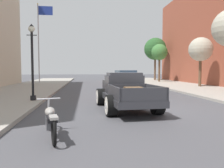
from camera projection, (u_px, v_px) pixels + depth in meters
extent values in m
plane|color=#47474C|center=(139.00, 108.00, 9.91)|extent=(140.00, 140.00, 0.00)
cube|color=#333338|center=(126.00, 97.00, 9.67)|extent=(2.12, 5.02, 0.24)
cube|color=#333338|center=(124.00, 84.00, 9.98)|extent=(1.64, 1.21, 0.80)
cube|color=#333338|center=(124.00, 74.00, 9.90)|extent=(1.50, 1.04, 0.12)
cube|color=#3D4C5B|center=(121.00, 80.00, 10.53)|extent=(1.33, 0.14, 0.44)
cube|color=#333338|center=(118.00, 85.00, 11.26)|extent=(1.43, 1.59, 0.52)
cube|color=silver|center=(114.00, 85.00, 12.05)|extent=(0.69, 0.15, 0.47)
cube|color=#333338|center=(135.00, 98.00, 8.29)|extent=(1.84, 2.22, 0.04)
cube|color=#333338|center=(114.00, 92.00, 8.12)|extent=(0.24, 2.10, 0.44)
cube|color=#333338|center=(156.00, 91.00, 8.43)|extent=(0.24, 2.10, 0.44)
cube|color=#333338|center=(144.00, 95.00, 7.29)|extent=(1.62, 0.20, 0.44)
cube|color=#333338|center=(128.00, 89.00, 9.27)|extent=(1.62, 0.20, 0.44)
cylinder|color=black|center=(101.00, 97.00, 10.83)|extent=(0.42, 0.82, 0.80)
cylinder|color=silver|center=(97.00, 97.00, 10.80)|extent=(0.06, 0.66, 0.66)
cylinder|color=silver|center=(97.00, 97.00, 10.79)|extent=(0.04, 0.24, 0.24)
cylinder|color=black|center=(136.00, 96.00, 11.17)|extent=(0.42, 0.82, 0.80)
cylinder|color=silver|center=(140.00, 96.00, 11.21)|extent=(0.06, 0.66, 0.66)
cylinder|color=silver|center=(140.00, 96.00, 11.21)|extent=(0.04, 0.24, 0.24)
cylinder|color=black|center=(111.00, 106.00, 8.19)|extent=(0.42, 0.82, 0.80)
cylinder|color=silver|center=(106.00, 106.00, 8.16)|extent=(0.06, 0.66, 0.66)
cylinder|color=silver|center=(106.00, 106.00, 8.15)|extent=(0.04, 0.24, 0.24)
cylinder|color=black|center=(157.00, 104.00, 8.53)|extent=(0.42, 0.82, 0.80)
cylinder|color=silver|center=(162.00, 104.00, 8.57)|extent=(0.06, 0.66, 0.66)
cylinder|color=silver|center=(162.00, 104.00, 8.57)|extent=(0.04, 0.24, 0.24)
cube|color=olive|center=(133.00, 93.00, 7.90)|extent=(0.63, 0.48, 0.40)
cube|color=#3D2D1E|center=(133.00, 93.00, 7.90)|extent=(0.62, 0.10, 0.42)
cube|color=brown|center=(138.00, 92.00, 8.62)|extent=(0.49, 0.40, 0.28)
torus|color=black|center=(49.00, 118.00, 6.36)|extent=(0.22, 0.67, 0.67)
torus|color=black|center=(54.00, 131.00, 5.00)|extent=(0.22, 0.67, 0.67)
cube|color=#4C4C51|center=(51.00, 122.00, 5.63)|extent=(0.34, 0.48, 0.28)
ellipsoid|color=gray|center=(50.00, 112.00, 5.85)|extent=(0.37, 0.57, 0.24)
cube|color=black|center=(52.00, 119.00, 5.38)|extent=(0.34, 0.60, 0.10)
cylinder|color=silver|center=(49.00, 108.00, 6.28)|extent=(0.11, 0.26, 0.58)
cylinder|color=silver|center=(49.00, 99.00, 6.15)|extent=(0.61, 0.18, 0.04)
cube|color=gray|center=(53.00, 117.00, 4.98)|extent=(0.27, 0.43, 0.06)
cube|color=#284293|center=(125.00, 82.00, 19.89)|extent=(2.05, 4.42, 0.80)
cube|color=#384C5B|center=(125.00, 74.00, 19.70)|extent=(1.67, 2.11, 0.64)
cylinder|color=black|center=(113.00, 84.00, 21.02)|extent=(0.27, 0.68, 0.66)
cylinder|color=black|center=(130.00, 84.00, 21.33)|extent=(0.27, 0.68, 0.66)
cylinder|color=black|center=(119.00, 86.00, 18.49)|extent=(0.27, 0.68, 0.66)
cylinder|color=black|center=(138.00, 86.00, 18.81)|extent=(0.27, 0.68, 0.66)
cylinder|color=black|center=(33.00, 98.00, 11.42)|extent=(0.28, 0.28, 0.24)
cylinder|color=black|center=(32.00, 64.00, 11.31)|extent=(0.12, 0.12, 3.20)
cylinder|color=black|center=(32.00, 35.00, 11.21)|extent=(0.50, 0.04, 0.04)
sphere|color=silver|center=(32.00, 29.00, 11.19)|extent=(0.32, 0.32, 0.32)
cone|color=black|center=(31.00, 25.00, 11.18)|extent=(0.24, 0.24, 0.14)
cylinder|color=#B2B2B7|center=(39.00, 44.00, 25.93)|extent=(0.12, 0.12, 9.00)
sphere|color=gold|center=(38.00, 4.00, 25.63)|extent=(0.16, 0.16, 0.16)
cube|color=navy|center=(46.00, 11.00, 25.78)|extent=(1.60, 0.03, 1.00)
cylinder|color=brown|center=(200.00, 72.00, 20.81)|extent=(0.26, 0.26, 2.62)
sphere|color=#ADA893|center=(201.00, 49.00, 20.67)|extent=(2.19, 2.19, 2.19)
cylinder|color=brown|center=(159.00, 70.00, 29.27)|extent=(0.26, 0.26, 3.05)
sphere|color=#3D7538|center=(159.00, 52.00, 29.12)|extent=(2.10, 2.10, 2.10)
cylinder|color=brown|center=(155.00, 69.00, 33.36)|extent=(0.26, 0.26, 3.40)
sphere|color=#285628|center=(155.00, 49.00, 33.17)|extent=(3.27, 3.27, 3.27)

